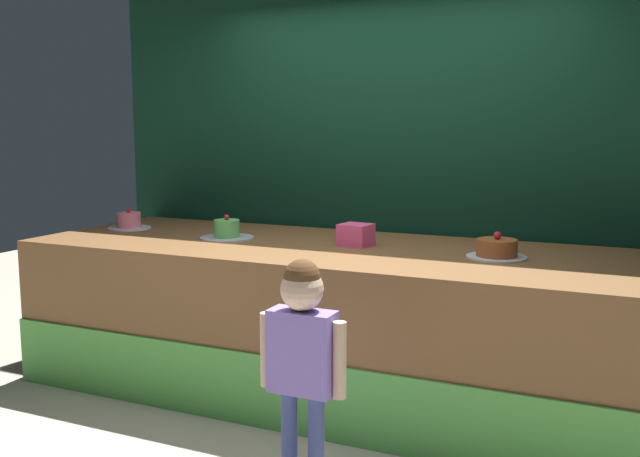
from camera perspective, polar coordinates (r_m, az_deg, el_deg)
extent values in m
plane|color=#BCB29E|center=(4.02, -1.27, -16.15)|extent=(12.00, 12.00, 0.00)
cube|color=brown|center=(4.44, 2.49, -7.42)|extent=(4.07, 1.33, 0.93)
cube|color=#59B24C|center=(3.93, -1.34, -13.44)|extent=(4.07, 0.02, 0.42)
cube|color=black|center=(4.99, 5.90, 6.82)|extent=(4.40, 0.08, 3.08)
cylinder|color=#3F4C8C|center=(3.40, -2.46, -16.48)|extent=(0.07, 0.07, 0.48)
cylinder|color=#3F4C8C|center=(3.35, -0.31, -16.90)|extent=(0.07, 0.07, 0.48)
cube|color=#8C72D8|center=(3.22, -1.42, -9.78)|extent=(0.30, 0.13, 0.37)
cylinder|color=beige|center=(3.30, -4.26, -9.58)|extent=(0.06, 0.06, 0.34)
cylinder|color=beige|center=(3.15, 1.56, -10.44)|extent=(0.06, 0.06, 0.34)
sphere|color=beige|center=(3.14, -1.44, -4.86)|extent=(0.19, 0.19, 0.19)
sphere|color=brown|center=(3.13, -1.45, -3.92)|extent=(0.16, 0.16, 0.16)
cube|color=#F85193|center=(4.39, 2.86, -0.51)|extent=(0.20, 0.19, 0.13)
cylinder|color=silver|center=(5.27, -14.93, 0.04)|extent=(0.30, 0.30, 0.01)
cylinder|color=pink|center=(5.26, -14.96, 0.67)|extent=(0.16, 0.16, 0.11)
sphere|color=red|center=(5.26, -14.99, 1.40)|extent=(0.03, 0.03, 0.03)
cylinder|color=silver|center=(4.70, -7.42, -0.73)|extent=(0.35, 0.35, 0.01)
cylinder|color=#59B259|center=(4.69, -7.43, 0.01)|extent=(0.16, 0.16, 0.11)
sphere|color=red|center=(4.68, -7.45, 0.91)|extent=(0.04, 0.04, 0.04)
cylinder|color=silver|center=(4.11, 13.88, -2.21)|extent=(0.33, 0.33, 0.01)
cylinder|color=brown|center=(4.10, 13.91, -1.49)|extent=(0.23, 0.23, 0.09)
sphere|color=red|center=(4.09, 13.94, -0.54)|extent=(0.04, 0.04, 0.04)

